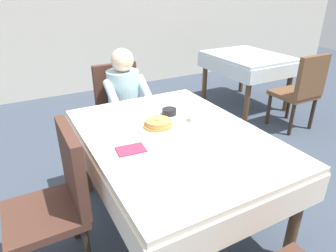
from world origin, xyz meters
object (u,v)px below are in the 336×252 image
object	(u,v)px
bowl_butter	(169,112)
background_table_far	(247,63)
chair_diner	(120,105)
plate_breakfast	(158,128)
cup_coffee	(196,116)
chair_left_side	(59,195)
knife_right_of_plate	(184,124)
syrup_pitcher	(117,121)
spoon_near_edge	(177,150)
dining_table_main	(174,146)
diner_person	(125,97)
background_chair_empty	(302,88)
breakfast_stack	(158,123)
fork_left_of_plate	(134,136)

from	to	relation	value
bowl_butter	background_table_far	world-z (taller)	bowl_butter
chair_diner	plate_breakfast	bearing A→B (deg)	84.57
chair_diner	cup_coffee	bearing A→B (deg)	100.38
chair_left_side	knife_right_of_plate	xyz separation A→B (m)	(0.90, 0.10, 0.21)
syrup_pitcher	cup_coffee	bearing A→B (deg)	-19.70
background_table_far	syrup_pitcher	bearing A→B (deg)	-151.06
chair_left_side	syrup_pitcher	size ratio (longest dim) A/B	11.63
syrup_pitcher	knife_right_of_plate	xyz separation A→B (m)	(0.42, -0.19, -0.04)
plate_breakfast	spoon_near_edge	distance (m)	0.32
dining_table_main	chair_diner	distance (m)	1.18
plate_breakfast	spoon_near_edge	xyz separation A→B (m)	(-0.04, -0.32, -0.01)
diner_person	syrup_pitcher	bearing A→B (deg)	65.26
knife_right_of_plate	spoon_near_edge	world-z (taller)	same
dining_table_main	spoon_near_edge	xyz separation A→B (m)	(-0.10, -0.19, 0.09)
background_chair_empty	chair_diner	bearing A→B (deg)	166.05
dining_table_main	breakfast_stack	bearing A→B (deg)	114.38
bowl_butter	chair_diner	bearing A→B (deg)	95.70
breakfast_stack	spoon_near_edge	world-z (taller)	breakfast_stack
diner_person	spoon_near_edge	xyz separation A→B (m)	(-0.14, -1.21, 0.07)
diner_person	chair_left_side	size ratio (longest dim) A/B	1.20
knife_right_of_plate	cup_coffee	bearing A→B (deg)	-90.78
plate_breakfast	background_table_far	xyz separation A→B (m)	(2.15, 1.49, -0.13)
diner_person	fork_left_of_plate	distance (m)	0.96
syrup_pitcher	background_table_far	bearing A→B (deg)	28.94
diner_person	background_chair_empty	world-z (taller)	diner_person
knife_right_of_plate	breakfast_stack	bearing A→B (deg)	81.50
breakfast_stack	bowl_butter	bearing A→B (deg)	43.99
dining_table_main	syrup_pitcher	distance (m)	0.43
bowl_butter	spoon_near_edge	xyz separation A→B (m)	(-0.22, -0.50, -0.02)
dining_table_main	bowl_butter	bearing A→B (deg)	67.09
dining_table_main	fork_left_of_plate	size ratio (longest dim) A/B	8.47
dining_table_main	background_table_far	world-z (taller)	same
spoon_near_edge	dining_table_main	bearing A→B (deg)	79.23
chair_left_side	spoon_near_edge	distance (m)	0.73
knife_right_of_plate	fork_left_of_plate	bearing A→B (deg)	88.26
knife_right_of_plate	background_chair_empty	xyz separation A→B (m)	(1.96, 0.56, -0.21)
cup_coffee	plate_breakfast	bearing A→B (deg)	176.45
plate_breakfast	cup_coffee	world-z (taller)	cup_coffee
dining_table_main	background_chair_empty	distance (m)	2.20
cup_coffee	bowl_butter	xyz separation A→B (m)	(-0.11, 0.20, -0.02)
chair_left_side	fork_left_of_plate	bearing A→B (deg)	-78.86
cup_coffee	spoon_near_edge	size ratio (longest dim) A/B	0.75
plate_breakfast	chair_left_side	bearing A→B (deg)	-170.21
background_table_far	background_chair_empty	bearing A→B (deg)	-90.00
chair_diner	diner_person	world-z (taller)	diner_person
cup_coffee	breakfast_stack	bearing A→B (deg)	175.96
diner_person	chair_left_side	world-z (taller)	diner_person
background_chair_empty	spoon_near_edge	bearing A→B (deg)	-158.67
diner_person	bowl_butter	bearing A→B (deg)	96.95
plate_breakfast	fork_left_of_plate	bearing A→B (deg)	-173.99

